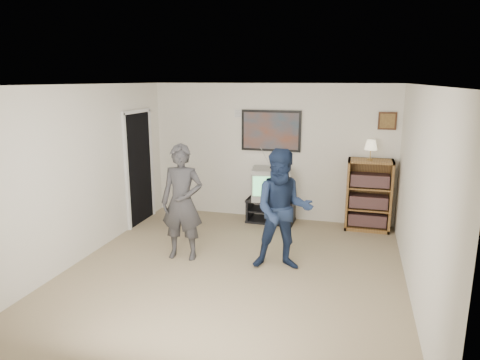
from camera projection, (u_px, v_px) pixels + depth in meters
The scene contains 13 objects.
room_shell at pixel (240, 177), 5.88m from camera, with size 4.51×5.00×2.51m.
media_stand at pixel (271, 210), 7.87m from camera, with size 0.88×0.50×0.43m.
crt_television at pixel (271, 184), 7.75m from camera, with size 0.68×0.57×0.57m, color #959792, non-canonical shape.
bookshelf at pixel (369, 195), 7.38m from camera, with size 0.75×0.43×1.24m, color brown, non-canonical shape.
table_lamp at pixel (371, 150), 7.19m from camera, with size 0.21×0.21×0.34m, color beige, non-canonical shape.
person_tall at pixel (182, 202), 6.14m from camera, with size 0.62×0.40×1.68m, color #303033.
person_short at pixel (283, 210), 5.79m from camera, with size 0.82×0.63×1.68m, color #172441.
controller_left at pixel (184, 171), 6.20m from camera, with size 0.04×0.13×0.04m, color white.
controller_right at pixel (290, 192), 5.95m from camera, with size 0.04×0.12×0.04m, color white.
poster at pixel (271, 131), 7.79m from camera, with size 1.10×0.03×0.75m, color black.
air_vent at pixel (242, 114), 7.86m from camera, with size 0.28×0.02×0.14m, color white.
small_picture at pixel (387, 121), 7.22m from camera, with size 0.30×0.03×0.30m, color black.
doorway at pixel (139, 169), 7.69m from camera, with size 0.03×0.85×2.00m, color black.
Camera 1 is at (1.51, -5.18, 2.57)m, focal length 32.00 mm.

